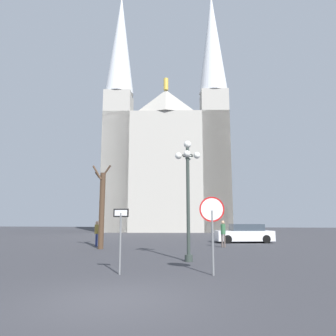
{
  "coord_description": "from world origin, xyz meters",
  "views": [
    {
      "loc": [
        2.28,
        -7.5,
        1.94
      ],
      "look_at": [
        -1.14,
        20.25,
        6.54
      ],
      "focal_mm": 32.65,
      "sensor_mm": 36.0,
      "label": 1
    }
  ],
  "objects_px": {
    "bare_tree": "(102,207)",
    "pedestrian_standing": "(223,231)",
    "stop_sign": "(212,219)",
    "one_way_arrow_sign": "(121,232)",
    "cathedral": "(167,159)",
    "pedestrian_walking": "(97,231)",
    "street_lamp": "(188,183)",
    "parked_car_near_white": "(245,234)"
  },
  "relations": [
    {
      "from": "cathedral",
      "to": "pedestrian_standing",
      "type": "bearing_deg",
      "value": -74.44
    },
    {
      "from": "bare_tree",
      "to": "pedestrian_standing",
      "type": "bearing_deg",
      "value": 14.34
    },
    {
      "from": "cathedral",
      "to": "street_lamp",
      "type": "height_order",
      "value": "cathedral"
    },
    {
      "from": "stop_sign",
      "to": "parked_car_near_white",
      "type": "height_order",
      "value": "stop_sign"
    },
    {
      "from": "stop_sign",
      "to": "bare_tree",
      "type": "xyz_separation_m",
      "value": [
        -6.95,
        8.33,
        0.72
      ]
    },
    {
      "from": "cathedral",
      "to": "stop_sign",
      "type": "height_order",
      "value": "cathedral"
    },
    {
      "from": "parked_car_near_white",
      "to": "pedestrian_walking",
      "type": "xyz_separation_m",
      "value": [
        -10.7,
        -4.65,
        0.36
      ]
    },
    {
      "from": "pedestrian_walking",
      "to": "parked_car_near_white",
      "type": "bearing_deg",
      "value": 23.5
    },
    {
      "from": "pedestrian_walking",
      "to": "pedestrian_standing",
      "type": "height_order",
      "value": "pedestrian_standing"
    },
    {
      "from": "stop_sign",
      "to": "bare_tree",
      "type": "distance_m",
      "value": 10.87
    },
    {
      "from": "street_lamp",
      "to": "pedestrian_walking",
      "type": "relative_size",
      "value": 3.24
    },
    {
      "from": "bare_tree",
      "to": "parked_car_near_white",
      "type": "height_order",
      "value": "bare_tree"
    },
    {
      "from": "stop_sign",
      "to": "one_way_arrow_sign",
      "type": "height_order",
      "value": "stop_sign"
    },
    {
      "from": "one_way_arrow_sign",
      "to": "bare_tree",
      "type": "distance_m",
      "value": 9.38
    },
    {
      "from": "bare_tree",
      "to": "pedestrian_standing",
      "type": "relative_size",
      "value": 3.09
    },
    {
      "from": "one_way_arrow_sign",
      "to": "street_lamp",
      "type": "distance_m",
      "value": 4.66
    },
    {
      "from": "cathedral",
      "to": "street_lamp",
      "type": "distance_m",
      "value": 33.82
    },
    {
      "from": "cathedral",
      "to": "parked_car_near_white",
      "type": "distance_m",
      "value": 25.24
    },
    {
      "from": "cathedral",
      "to": "stop_sign",
      "type": "relative_size",
      "value": 14.08
    },
    {
      "from": "one_way_arrow_sign",
      "to": "street_lamp",
      "type": "bearing_deg",
      "value": 57.66
    },
    {
      "from": "pedestrian_standing",
      "to": "cathedral",
      "type": "bearing_deg",
      "value": 105.56
    },
    {
      "from": "cathedral",
      "to": "one_way_arrow_sign",
      "type": "height_order",
      "value": "cathedral"
    },
    {
      "from": "bare_tree",
      "to": "parked_car_near_white",
      "type": "relative_size",
      "value": 1.16
    },
    {
      "from": "one_way_arrow_sign",
      "to": "bare_tree",
      "type": "bearing_deg",
      "value": 113.45
    },
    {
      "from": "cathedral",
      "to": "stop_sign",
      "type": "xyz_separation_m",
      "value": [
        6.19,
        -35.85,
        -9.23
      ]
    },
    {
      "from": "cathedral",
      "to": "pedestrian_walking",
      "type": "xyz_separation_m",
      "value": [
        -1.66,
        -25.78,
        -10.1
      ]
    },
    {
      "from": "one_way_arrow_sign",
      "to": "street_lamp",
      "type": "xyz_separation_m",
      "value": [
        2.22,
        3.51,
        2.12
      ]
    },
    {
      "from": "stop_sign",
      "to": "pedestrian_walking",
      "type": "relative_size",
      "value": 1.55
    },
    {
      "from": "stop_sign",
      "to": "street_lamp",
      "type": "height_order",
      "value": "street_lamp"
    },
    {
      "from": "cathedral",
      "to": "bare_tree",
      "type": "bearing_deg",
      "value": -91.59
    },
    {
      "from": "street_lamp",
      "to": "parked_car_near_white",
      "type": "distance_m",
      "value": 12.4
    },
    {
      "from": "street_lamp",
      "to": "pedestrian_standing",
      "type": "relative_size",
      "value": 3.16
    },
    {
      "from": "stop_sign",
      "to": "pedestrian_standing",
      "type": "relative_size",
      "value": 1.52
    },
    {
      "from": "bare_tree",
      "to": "pedestrian_walking",
      "type": "xyz_separation_m",
      "value": [
        -0.9,
        1.74,
        -1.59
      ]
    },
    {
      "from": "cathedral",
      "to": "one_way_arrow_sign",
      "type": "bearing_deg",
      "value": -85.34
    },
    {
      "from": "cathedral",
      "to": "street_lamp",
      "type": "xyz_separation_m",
      "value": [
        5.16,
        -32.55,
        -7.58
      ]
    },
    {
      "from": "one_way_arrow_sign",
      "to": "pedestrian_walking",
      "type": "bearing_deg",
      "value": 114.13
    },
    {
      "from": "street_lamp",
      "to": "pedestrian_standing",
      "type": "bearing_deg",
      "value": 74.57
    },
    {
      "from": "pedestrian_walking",
      "to": "pedestrian_standing",
      "type": "distance_m",
      "value": 8.77
    },
    {
      "from": "one_way_arrow_sign",
      "to": "pedestrian_walking",
      "type": "xyz_separation_m",
      "value": [
        -4.6,
        10.28,
        -0.4
      ]
    },
    {
      "from": "stop_sign",
      "to": "one_way_arrow_sign",
      "type": "xyz_separation_m",
      "value": [
        -3.25,
        -0.21,
        -0.47
      ]
    },
    {
      "from": "one_way_arrow_sign",
      "to": "parked_car_near_white",
      "type": "bearing_deg",
      "value": 67.79
    }
  ]
}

